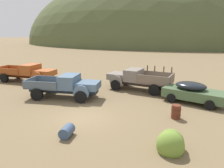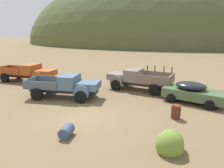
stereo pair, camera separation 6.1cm
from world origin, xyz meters
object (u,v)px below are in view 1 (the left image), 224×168
at_px(truck_chalk_blue, 69,86).
at_px(oil_drum_spare, 67,131).
at_px(truck_primer_gray, 135,79).
at_px(truck_oxide_orange, 30,73).
at_px(car_weathered_green, 196,92).
at_px(oil_drum_by_truck, 176,112).

bearing_deg(truck_chalk_blue, oil_drum_spare, -69.78).
bearing_deg(truck_primer_gray, truck_oxide_orange, 11.68).
height_order(truck_oxide_orange, car_weathered_green, truck_oxide_orange).
distance_m(truck_oxide_orange, oil_drum_spare, 13.79).
relative_size(truck_oxide_orange, truck_chalk_blue, 1.09).
bearing_deg(truck_oxide_orange, truck_primer_gray, 2.03).
xyz_separation_m(truck_primer_gray, car_weathered_green, (5.22, -2.26, -0.19)).
xyz_separation_m(truck_chalk_blue, oil_drum_spare, (3.33, -5.78, -0.70)).
bearing_deg(oil_drum_by_truck, truck_primer_gray, 125.07).
distance_m(truck_oxide_orange, oil_drum_by_truck, 16.02).
xyz_separation_m(truck_chalk_blue, oil_drum_by_truck, (8.40, -1.43, -0.56)).
bearing_deg(car_weathered_green, truck_oxide_orange, -168.72).
bearing_deg(car_weathered_green, oil_drum_by_truck, -91.95).
distance_m(truck_oxide_orange, truck_primer_gray, 11.19).
xyz_separation_m(truck_oxide_orange, oil_drum_by_truck, (15.23, -4.94, -0.58)).
relative_size(truck_chalk_blue, car_weathered_green, 1.24).
xyz_separation_m(truck_oxide_orange, oil_drum_spare, (10.16, -9.29, -0.72)).
bearing_deg(truck_primer_gray, oil_drum_by_truck, 132.40).
xyz_separation_m(truck_chalk_blue, car_weathered_green, (9.56, 2.10, -0.18)).
xyz_separation_m(truck_chalk_blue, truck_primer_gray, (4.33, 4.36, 0.01)).
bearing_deg(oil_drum_spare, car_weathered_green, 51.69).
relative_size(truck_chalk_blue, oil_drum_spare, 6.58).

